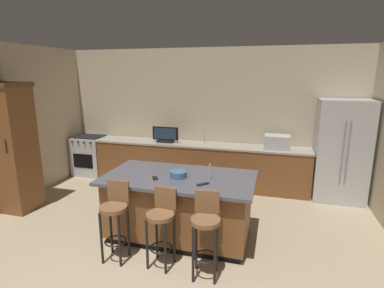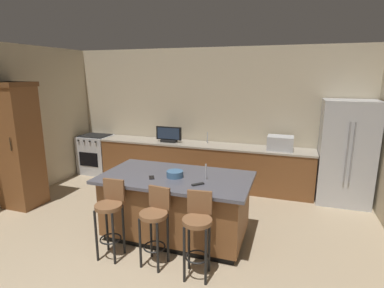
{
  "view_description": "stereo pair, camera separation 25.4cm",
  "coord_description": "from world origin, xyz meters",
  "px_view_note": "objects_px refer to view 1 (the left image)",
  "views": [
    {
      "loc": [
        1.42,
        -1.81,
        2.32
      ],
      "look_at": [
        0.09,
        2.96,
        1.17
      ],
      "focal_mm": 28.37,
      "sensor_mm": 36.0,
      "label": 1
    },
    {
      "loc": [
        1.66,
        -1.74,
        2.32
      ],
      "look_at": [
        0.09,
        2.96,
        1.17
      ],
      "focal_mm": 28.37,
      "sensor_mm": 36.0,
      "label": 2
    }
  ],
  "objects_px": {
    "range_oven": "(91,155)",
    "tv_monitor": "(165,135)",
    "refrigerator": "(341,151)",
    "bar_stool_right": "(206,227)",
    "cabinet_tower": "(13,146)",
    "fruit_bowl": "(178,174)",
    "bar_stool_left": "(115,214)",
    "tv_remote": "(203,184)",
    "kitchen_island": "(179,206)",
    "bar_stool_center": "(162,221)",
    "cell_phone": "(155,178)",
    "microwave": "(277,142)"
  },
  "relations": [
    {
      "from": "cabinet_tower",
      "to": "tv_monitor",
      "type": "height_order",
      "value": "cabinet_tower"
    },
    {
      "from": "range_oven",
      "to": "cabinet_tower",
      "type": "xyz_separation_m",
      "value": [
        -0.11,
        -1.99,
        0.68
      ]
    },
    {
      "from": "refrigerator",
      "to": "kitchen_island",
      "type": "bearing_deg",
      "value": -139.5
    },
    {
      "from": "range_oven",
      "to": "cell_phone",
      "type": "bearing_deg",
      "value": -41.73
    },
    {
      "from": "cabinet_tower",
      "to": "tv_remote",
      "type": "height_order",
      "value": "cabinet_tower"
    },
    {
      "from": "bar_stool_center",
      "to": "cell_phone",
      "type": "distance_m",
      "value": 0.69
    },
    {
      "from": "range_oven",
      "to": "bar_stool_center",
      "type": "bearing_deg",
      "value": -44.58
    },
    {
      "from": "cabinet_tower",
      "to": "bar_stool_right",
      "type": "distance_m",
      "value": 3.7
    },
    {
      "from": "cabinet_tower",
      "to": "kitchen_island",
      "type": "bearing_deg",
      "value": -2.68
    },
    {
      "from": "range_oven",
      "to": "cell_phone",
      "type": "height_order",
      "value": "cell_phone"
    },
    {
      "from": "microwave",
      "to": "cell_phone",
      "type": "height_order",
      "value": "microwave"
    },
    {
      "from": "refrigerator",
      "to": "bar_stool_left",
      "type": "relative_size",
      "value": 1.86
    },
    {
      "from": "bar_stool_right",
      "to": "fruit_bowl",
      "type": "xyz_separation_m",
      "value": [
        -0.56,
        0.71,
        0.35
      ]
    },
    {
      "from": "kitchen_island",
      "to": "bar_stool_center",
      "type": "xyz_separation_m",
      "value": [
        0.0,
        -0.7,
        0.12
      ]
    },
    {
      "from": "bar_stool_right",
      "to": "bar_stool_left",
      "type": "bearing_deg",
      "value": 172.26
    },
    {
      "from": "tv_monitor",
      "to": "bar_stool_right",
      "type": "height_order",
      "value": "tv_monitor"
    },
    {
      "from": "refrigerator",
      "to": "bar_stool_right",
      "type": "relative_size",
      "value": 1.86
    },
    {
      "from": "bar_stool_left",
      "to": "tv_monitor",
      "type": "bearing_deg",
      "value": 95.73
    },
    {
      "from": "tv_remote",
      "to": "fruit_bowl",
      "type": "bearing_deg",
      "value": -161.98
    },
    {
      "from": "cabinet_tower",
      "to": "bar_stool_left",
      "type": "distance_m",
      "value": 2.59
    },
    {
      "from": "cabinet_tower",
      "to": "fruit_bowl",
      "type": "bearing_deg",
      "value": -3.46
    },
    {
      "from": "kitchen_island",
      "to": "cell_phone",
      "type": "distance_m",
      "value": 0.56
    },
    {
      "from": "bar_stool_right",
      "to": "tv_remote",
      "type": "bearing_deg",
      "value": 100.62
    },
    {
      "from": "range_oven",
      "to": "bar_stool_right",
      "type": "relative_size",
      "value": 0.91
    },
    {
      "from": "refrigerator",
      "to": "bar_stool_right",
      "type": "xyz_separation_m",
      "value": [
        -1.89,
        -2.85,
        -0.33
      ]
    },
    {
      "from": "tv_monitor",
      "to": "cabinet_tower",
      "type": "bearing_deg",
      "value": -136.01
    },
    {
      "from": "tv_monitor",
      "to": "bar_stool_left",
      "type": "height_order",
      "value": "tv_monitor"
    },
    {
      "from": "range_oven",
      "to": "tv_remote",
      "type": "bearing_deg",
      "value": -35.88
    },
    {
      "from": "range_oven",
      "to": "fruit_bowl",
      "type": "bearing_deg",
      "value": -37.06
    },
    {
      "from": "bar_stool_left",
      "to": "bar_stool_center",
      "type": "bearing_deg",
      "value": 1.19
    },
    {
      "from": "bar_stool_left",
      "to": "bar_stool_right",
      "type": "height_order",
      "value": "bar_stool_left"
    },
    {
      "from": "kitchen_island",
      "to": "fruit_bowl",
      "type": "relative_size",
      "value": 9.08
    },
    {
      "from": "tv_monitor",
      "to": "tv_remote",
      "type": "height_order",
      "value": "tv_monitor"
    },
    {
      "from": "kitchen_island",
      "to": "bar_stool_right",
      "type": "distance_m",
      "value": 0.95
    },
    {
      "from": "refrigerator",
      "to": "bar_stool_left",
      "type": "distance_m",
      "value": 4.17
    },
    {
      "from": "bar_stool_right",
      "to": "tv_remote",
      "type": "relative_size",
      "value": 5.94
    },
    {
      "from": "cabinet_tower",
      "to": "microwave",
      "type": "xyz_separation_m",
      "value": [
        4.3,
        2.0,
        -0.11
      ]
    },
    {
      "from": "bar_stool_left",
      "to": "bar_stool_right",
      "type": "distance_m",
      "value": 1.17
    },
    {
      "from": "kitchen_island",
      "to": "bar_stool_left",
      "type": "relative_size",
      "value": 2.09
    },
    {
      "from": "refrigerator",
      "to": "fruit_bowl",
      "type": "distance_m",
      "value": 3.25
    },
    {
      "from": "cabinet_tower",
      "to": "tv_monitor",
      "type": "relative_size",
      "value": 3.9
    },
    {
      "from": "range_oven",
      "to": "tv_monitor",
      "type": "bearing_deg",
      "value": -1.53
    },
    {
      "from": "refrigerator",
      "to": "fruit_bowl",
      "type": "relative_size",
      "value": 8.08
    },
    {
      "from": "bar_stool_center",
      "to": "fruit_bowl",
      "type": "height_order",
      "value": "fruit_bowl"
    },
    {
      "from": "refrigerator",
      "to": "bar_stool_left",
      "type": "xyz_separation_m",
      "value": [
        -3.05,
        -2.83,
        -0.33
      ]
    },
    {
      "from": "range_oven",
      "to": "tv_monitor",
      "type": "relative_size",
      "value": 1.63
    },
    {
      "from": "kitchen_island",
      "to": "microwave",
      "type": "bearing_deg",
      "value": 58.44
    },
    {
      "from": "microwave",
      "to": "bar_stool_left",
      "type": "height_order",
      "value": "microwave"
    },
    {
      "from": "cabinet_tower",
      "to": "tv_monitor",
      "type": "distance_m",
      "value": 2.8
    },
    {
      "from": "refrigerator",
      "to": "tv_remote",
      "type": "distance_m",
      "value": 3.1
    }
  ]
}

